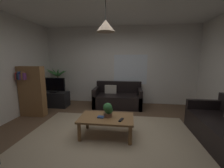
# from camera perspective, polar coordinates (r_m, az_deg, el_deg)

# --- Properties ---
(floor) EXTENTS (5.36, 4.82, 0.02)m
(floor) POSITION_cam_1_polar(r_m,az_deg,el_deg) (3.20, -0.73, -20.03)
(floor) COLOR brown
(floor) RESTS_ON ground
(rug) EXTENTS (3.49, 2.65, 0.01)m
(rug) POSITION_cam_1_polar(r_m,az_deg,el_deg) (3.02, -1.30, -21.66)
(rug) COLOR tan
(rug) RESTS_ON ground
(wall_back) EXTENTS (5.48, 0.06, 2.73)m
(wall_back) POSITION_cam_1_polar(r_m,az_deg,el_deg) (5.21, 3.03, 7.34)
(wall_back) COLOR silver
(wall_back) RESTS_ON ground
(window_pane) EXTENTS (1.17, 0.01, 1.05)m
(window_pane) POSITION_cam_1_polar(r_m,az_deg,el_deg) (5.17, 7.30, 5.73)
(window_pane) COLOR white
(couch_under_window) EXTENTS (1.58, 0.83, 0.82)m
(couch_under_window) POSITION_cam_1_polar(r_m,az_deg,el_deg) (4.88, 2.32, -5.80)
(couch_under_window) COLOR black
(couch_under_window) RESTS_ON ground
(coffee_table) EXTENTS (1.10, 0.65, 0.41)m
(coffee_table) POSITION_cam_1_polar(r_m,az_deg,el_deg) (3.04, -2.27, -14.14)
(coffee_table) COLOR olive
(coffee_table) RESTS_ON ground
(book_on_table_0) EXTENTS (0.14, 0.12, 0.02)m
(book_on_table_0) POSITION_cam_1_polar(r_m,az_deg,el_deg) (2.99, -4.48, -12.97)
(book_on_table_0) COLOR #2D4C8C
(book_on_table_0) RESTS_ON coffee_table
(remote_on_table_0) EXTENTS (0.10, 0.17, 0.02)m
(remote_on_table_0) POSITION_cam_1_polar(r_m,az_deg,el_deg) (2.86, 3.65, -14.09)
(remote_on_table_0) COLOR black
(remote_on_table_0) RESTS_ON coffee_table
(potted_plant_on_table) EXTENTS (0.20, 0.21, 0.30)m
(potted_plant_on_table) POSITION_cam_1_polar(r_m,az_deg,el_deg) (2.98, -1.56, -10.20)
(potted_plant_on_table) COLOR brown
(potted_plant_on_table) RESTS_ON coffee_table
(tv_stand) EXTENTS (0.90, 0.44, 0.50)m
(tv_stand) POSITION_cam_1_polar(r_m,az_deg,el_deg) (5.25, -21.81, -5.65)
(tv_stand) COLOR black
(tv_stand) RESTS_ON ground
(tv) EXTENTS (0.78, 0.16, 0.49)m
(tv) POSITION_cam_1_polar(r_m,az_deg,el_deg) (5.13, -22.28, -0.30)
(tv) COLOR black
(tv) RESTS_ON tv_stand
(potted_palm_corner) EXTENTS (0.79, 0.85, 1.32)m
(potted_palm_corner) POSITION_cam_1_polar(r_m,az_deg,el_deg) (5.67, -20.78, -0.48)
(potted_palm_corner) COLOR beige
(potted_palm_corner) RESTS_ON ground
(bookshelf_corner) EXTENTS (0.70, 0.31, 1.40)m
(bookshelf_corner) POSITION_cam_1_polar(r_m,az_deg,el_deg) (4.56, -29.35, -2.47)
(bookshelf_corner) COLOR olive
(bookshelf_corner) RESTS_ON ground
(pendant_lamp) EXTENTS (0.35, 0.35, 0.64)m
(pendant_lamp) POSITION_cam_1_polar(r_m,az_deg,el_deg) (2.85, -2.54, 22.22)
(pendant_lamp) COLOR black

